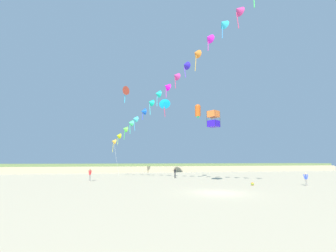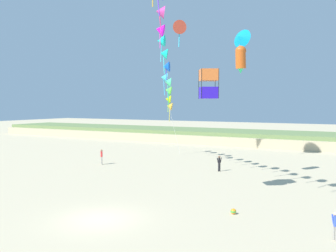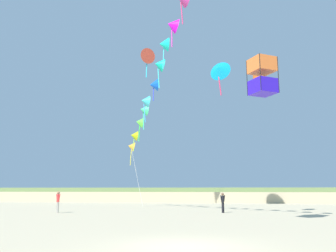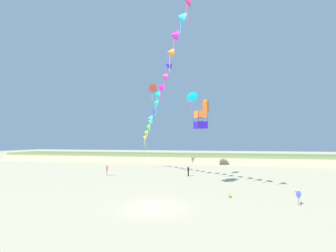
{
  "view_description": "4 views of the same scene",
  "coord_description": "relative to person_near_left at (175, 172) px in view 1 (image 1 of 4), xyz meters",
  "views": [
    {
      "loc": [
        -9.36,
        -19.31,
        2.83
      ],
      "look_at": [
        -2.19,
        10.3,
        7.63
      ],
      "focal_mm": 24.0,
      "sensor_mm": 36.0,
      "label": 1
    },
    {
      "loc": [
        13.73,
        -16.6,
        6.95
      ],
      "look_at": [
        -0.49,
        9.54,
        5.15
      ],
      "focal_mm": 38.0,
      "sensor_mm": 36.0,
      "label": 2
    },
    {
      "loc": [
        1.65,
        -12.45,
        1.94
      ],
      "look_at": [
        -2.43,
        10.78,
        6.14
      ],
      "focal_mm": 38.0,
      "sensor_mm": 36.0,
      "label": 3
    },
    {
      "loc": [
        5.43,
        -19.64,
        5.85
      ],
      "look_at": [
        -0.91,
        10.4,
        7.93
      ],
      "focal_mm": 24.0,
      "sensor_mm": 36.0,
      "label": 4
    }
  ],
  "objects": [
    {
      "name": "kite_banner_string",
      "position": [
        -3.14,
        -6.83,
        12.8
      ],
      "size": [
        15.64,
        31.57,
        21.17
      ],
      "color": "gold"
    },
    {
      "name": "large_kite_mid_trail",
      "position": [
        2.74,
        -9.87,
        7.54
      ],
      "size": [
        1.8,
        1.8,
        2.18
      ],
      "color": "#2C16C4"
    },
    {
      "name": "dune_ridge",
      "position": [
        -0.92,
        27.91,
        0.13
      ],
      "size": [
        120.0,
        13.52,
        2.18
      ],
      "color": "#BFAE8B",
      "rests_on": "ground"
    },
    {
      "name": "person_near_right",
      "position": [
        11.83,
        -15.03,
        -0.09
      ],
      "size": [
        0.45,
        0.39,
        1.5
      ],
      "color": "gray",
      "rests_on": "ground"
    },
    {
      "name": "ground_plane",
      "position": [
        -0.92,
        -18.13,
        -0.95
      ],
      "size": [
        240.0,
        240.0,
        0.0
      ],
      "primitive_type": "plane",
      "color": "beige"
    },
    {
      "name": "large_kite_outer_drift",
      "position": [
        -0.18,
        7.41,
        14.04
      ],
      "size": [
        2.69,
        2.09,
        4.23
      ],
      "color": "#0C99CA"
    },
    {
      "name": "large_kite_low_lead",
      "position": [
        3.12,
        -3.18,
        10.16
      ],
      "size": [
        1.09,
        1.19,
        2.49
      ],
      "color": "#D0551A"
    },
    {
      "name": "person_mid_center",
      "position": [
        -13.48,
        -2.52,
        0.07
      ],
      "size": [
        0.55,
        0.43,
        1.76
      ],
      "color": "gray",
      "rests_on": "ground"
    },
    {
      "name": "beach_ball",
      "position": [
        5.87,
        -13.27,
        -0.77
      ],
      "size": [
        0.36,
        0.36,
        0.36
      ],
      "color": "orange",
      "rests_on": "ground"
    },
    {
      "name": "large_kite_high_solo",
      "position": [
        -8.44,
        7.42,
        16.1
      ],
      "size": [
        1.88,
        1.7,
        3.5
      ],
      "color": "#C6412D"
    },
    {
      "name": "person_near_left",
      "position": [
        0.0,
        0.0,
        0.0
      ],
      "size": [
        0.44,
        0.49,
        1.64
      ],
      "color": "black",
      "rests_on": "ground"
    }
  ]
}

